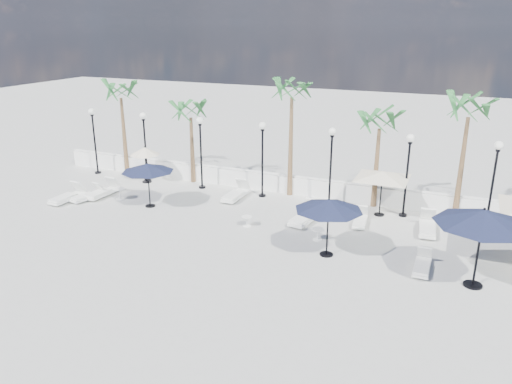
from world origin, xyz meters
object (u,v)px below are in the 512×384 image
at_px(lounger_2, 102,192).
at_px(lounger_5, 306,216).
at_px(parasol_navy_mid, 329,205).
at_px(parasol_cream_small, 145,152).
at_px(lounger_1, 67,196).
at_px(lounger_3, 236,194).
at_px(parasol_navy_right, 483,218).
at_px(parasol_navy_left, 147,168).
at_px(lounger_0, 88,195).
at_px(lounger_4, 360,220).
at_px(lounger_7, 427,227).
at_px(parasol_cream_sq_a, 383,172).
at_px(lounger_6, 422,265).

relative_size(lounger_2, lounger_5, 0.92).
xyz_separation_m(parasol_navy_mid, parasol_cream_small, (-11.70, 5.02, -0.28)).
distance_m(lounger_1, lounger_3, 8.38).
bearing_deg(parasol_navy_right, parasol_navy_left, 171.39).
xyz_separation_m(lounger_1, parasol_navy_right, (18.71, -1.22, 2.23)).
xyz_separation_m(lounger_0, lounger_4, (13.27, 2.13, -0.01)).
bearing_deg(lounger_7, parasol_navy_mid, -136.36).
bearing_deg(lounger_1, lounger_7, 11.48).
bearing_deg(parasol_cream_sq_a, lounger_6, -64.16).
xyz_separation_m(lounger_3, parasol_navy_mid, (5.95, -4.46, 1.77)).
distance_m(lounger_1, parasol_navy_right, 18.88).
height_order(lounger_5, parasol_cream_sq_a, parasol_cream_sq_a).
xyz_separation_m(lounger_0, parasol_cream_sq_a, (13.85, 3.61, 1.86)).
height_order(lounger_3, lounger_5, lounger_5).
bearing_deg(lounger_7, lounger_5, -174.61).
height_order(lounger_6, parasol_cream_small, parasol_cream_small).
xyz_separation_m(lounger_6, lounger_7, (-0.16, 3.69, 0.05)).
xyz_separation_m(lounger_6, parasol_navy_mid, (-3.50, -0.12, 1.82)).
bearing_deg(lounger_0, parasol_cream_small, 85.57).
height_order(lounger_6, parasol_navy_mid, parasol_navy_mid).
bearing_deg(parasol_cream_small, parasol_navy_right, -17.68).
height_order(lounger_0, parasol_navy_mid, parasol_navy_mid).
bearing_deg(parasol_navy_left, parasol_cream_sq_a, 17.04).
relative_size(lounger_2, parasol_cream_small, 1.01).
bearing_deg(parasol_navy_left, parasol_navy_mid, -11.17).
bearing_deg(lounger_1, lounger_4, 12.36).
relative_size(lounger_1, parasol_navy_mid, 0.79).
distance_m(lounger_3, lounger_7, 9.31).
height_order(lounger_2, lounger_4, lounger_2).
distance_m(lounger_0, lounger_3, 7.44).
distance_m(lounger_4, lounger_6, 4.52).
bearing_deg(lounger_0, parasol_navy_left, 18.46).
xyz_separation_m(lounger_3, parasol_cream_sq_a, (7.06, 0.57, 1.83)).
bearing_deg(lounger_0, lounger_2, 74.56).
bearing_deg(parasol_navy_left, lounger_5, 7.78).
distance_m(parasol_navy_mid, parasol_navy_right, 5.22).
bearing_deg(lounger_5, parasol_cream_small, 176.77).
distance_m(lounger_4, parasol_navy_right, 6.48).
xyz_separation_m(lounger_0, parasol_navy_right, (17.92, -1.77, 2.26)).
relative_size(lounger_0, parasol_navy_right, 0.59).
bearing_deg(lounger_7, lounger_1, -175.18).
distance_m(lounger_6, parasol_navy_left, 13.02).
height_order(lounger_5, parasol_navy_right, parasol_navy_right).
xyz_separation_m(lounger_1, lounger_2, (1.14, 1.26, 0.00)).
relative_size(lounger_3, parasol_cream_sq_a, 0.46).
bearing_deg(parasol_cream_sq_a, lounger_1, -164.10).
bearing_deg(parasol_navy_left, lounger_4, 9.85).
relative_size(lounger_1, lounger_2, 0.98).
relative_size(lounger_4, parasol_cream_small, 0.85).
bearing_deg(lounger_3, lounger_0, -154.93).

